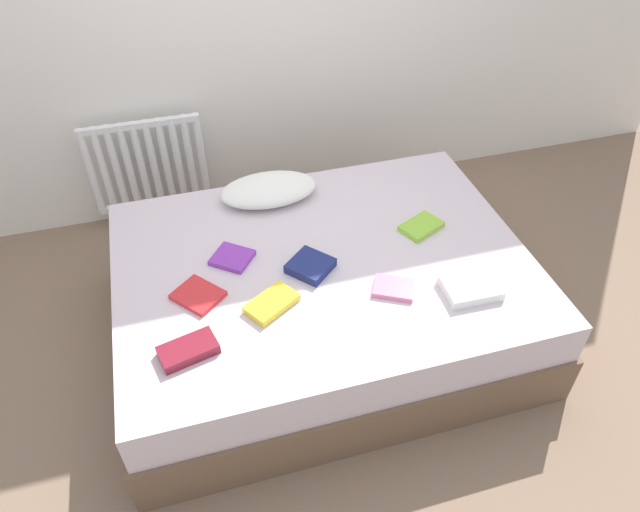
{
  "coord_description": "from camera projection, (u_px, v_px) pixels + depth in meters",
  "views": [
    {
      "loc": [
        -0.58,
        -1.98,
        2.38
      ],
      "look_at": [
        0.0,
        0.05,
        0.48
      ],
      "focal_mm": 32.75,
      "sensor_mm": 36.0,
      "label": 1
    }
  ],
  "objects": [
    {
      "name": "textbook_maroon",
      "position": [
        188.0,
        350.0,
        2.35
      ],
      "size": [
        0.25,
        0.18,
        0.04
      ],
      "primitive_type": "cube",
      "rotation": [
        0.0,
        0.0,
        0.24
      ],
      "color": "maroon",
      "rests_on": "bed"
    },
    {
      "name": "textbook_purple",
      "position": [
        232.0,
        258.0,
        2.78
      ],
      "size": [
        0.24,
        0.23,
        0.03
      ],
      "primitive_type": "cube",
      "rotation": [
        0.0,
        0.0,
        -0.66
      ],
      "color": "purple",
      "rests_on": "bed"
    },
    {
      "name": "textbook_yellow",
      "position": [
        272.0,
        303.0,
        2.55
      ],
      "size": [
        0.26,
        0.23,
        0.04
      ],
      "primitive_type": "cube",
      "rotation": [
        0.0,
        0.0,
        0.55
      ],
      "color": "yellow",
      "rests_on": "bed"
    },
    {
      "name": "radiator",
      "position": [
        148.0,
        165.0,
        3.55
      ],
      "size": [
        0.7,
        0.04,
        0.59
      ],
      "color": "white",
      "rests_on": "ground"
    },
    {
      "name": "ground_plane",
      "position": [
        323.0,
        329.0,
        3.12
      ],
      "size": [
        8.0,
        8.0,
        0.0
      ],
      "primitive_type": "plane",
      "color": "#7F6651"
    },
    {
      "name": "bed",
      "position": [
        323.0,
        296.0,
        2.96
      ],
      "size": [
        2.0,
        1.5,
        0.5
      ],
      "color": "brown",
      "rests_on": "ground"
    },
    {
      "name": "textbook_lime",
      "position": [
        421.0,
        226.0,
        2.95
      ],
      "size": [
        0.24,
        0.21,
        0.03
      ],
      "primitive_type": "cube",
      "rotation": [
        0.0,
        0.0,
        0.43
      ],
      "color": "#8CC638",
      "rests_on": "bed"
    },
    {
      "name": "textbook_pink",
      "position": [
        394.0,
        288.0,
        2.63
      ],
      "size": [
        0.22,
        0.21,
        0.03
      ],
      "primitive_type": "cube",
      "rotation": [
        0.0,
        0.0,
        -0.49
      ],
      "color": "pink",
      "rests_on": "bed"
    },
    {
      "name": "textbook_red",
      "position": [
        198.0,
        295.0,
        2.6
      ],
      "size": [
        0.26,
        0.26,
        0.02
      ],
      "primitive_type": "cube",
      "rotation": [
        0.0,
        0.0,
        -0.87
      ],
      "color": "red",
      "rests_on": "bed"
    },
    {
      "name": "textbook_navy",
      "position": [
        310.0,
        266.0,
        2.73
      ],
      "size": [
        0.25,
        0.25,
        0.04
      ],
      "primitive_type": "cube",
      "rotation": [
        0.0,
        0.0,
        0.72
      ],
      "color": "navy",
      "rests_on": "bed"
    },
    {
      "name": "pillow",
      "position": [
        269.0,
        190.0,
        3.12
      ],
      "size": [
        0.52,
        0.3,
        0.11
      ],
      "primitive_type": "ellipsoid",
      "color": "white",
      "rests_on": "bed"
    },
    {
      "name": "textbook_white",
      "position": [
        471.0,
        288.0,
        2.61
      ],
      "size": [
        0.25,
        0.19,
        0.05
      ],
      "primitive_type": "cube",
      "rotation": [
        0.0,
        0.0,
        -0.03
      ],
      "color": "white",
      "rests_on": "bed"
    }
  ]
}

